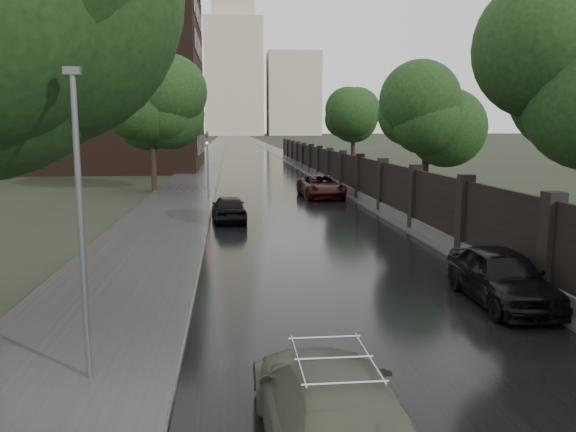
# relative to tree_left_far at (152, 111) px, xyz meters

# --- Properties ---
(ground) EXTENTS (800.00, 800.00, 0.00)m
(ground) POSITION_rel_tree_left_far_xyz_m (8.00, -30.00, -5.24)
(ground) COLOR black
(ground) RESTS_ON ground
(road) EXTENTS (8.00, 420.00, 0.02)m
(road) POSITION_rel_tree_left_far_xyz_m (8.00, 160.00, -5.23)
(road) COLOR black
(road) RESTS_ON ground
(sidewalk_left) EXTENTS (4.00, 420.00, 0.16)m
(sidewalk_left) POSITION_rel_tree_left_far_xyz_m (2.00, 160.00, -5.16)
(sidewalk_left) COLOR #2D2D2D
(sidewalk_left) RESTS_ON ground
(verge_right) EXTENTS (3.00, 420.00, 0.08)m
(verge_right) POSITION_rel_tree_left_far_xyz_m (13.50, 160.00, -5.20)
(verge_right) COLOR #2D2D2D
(verge_right) RESTS_ON ground
(fence_right) EXTENTS (0.45, 75.72, 2.70)m
(fence_right) POSITION_rel_tree_left_far_xyz_m (12.60, 2.01, -4.23)
(fence_right) COLOR #383533
(fence_right) RESTS_ON ground
(tree_left_far) EXTENTS (4.25, 4.25, 7.39)m
(tree_left_far) POSITION_rel_tree_left_far_xyz_m (0.00, 0.00, 0.00)
(tree_left_far) COLOR black
(tree_left_far) RESTS_ON ground
(tree_right_b) EXTENTS (4.08, 4.08, 7.01)m
(tree_right_b) POSITION_rel_tree_left_far_xyz_m (15.50, -8.00, -0.29)
(tree_right_b) COLOR black
(tree_right_b) RESTS_ON ground
(tree_right_c) EXTENTS (4.08, 4.08, 7.01)m
(tree_right_c) POSITION_rel_tree_left_far_xyz_m (15.50, 10.00, -0.29)
(tree_right_c) COLOR black
(tree_right_c) RESTS_ON ground
(lamp_post) EXTENTS (0.25, 0.12, 5.11)m
(lamp_post) POSITION_rel_tree_left_far_xyz_m (2.60, -28.50, -2.57)
(lamp_post) COLOR #59595E
(lamp_post) RESTS_ON ground
(traffic_light) EXTENTS (0.16, 0.32, 4.00)m
(traffic_light) POSITION_rel_tree_left_far_xyz_m (3.70, -5.01, -2.84)
(traffic_light) COLOR #59595E
(traffic_light) RESTS_ON ground
(brick_building) EXTENTS (24.00, 18.00, 20.00)m
(brick_building) POSITION_rel_tree_left_far_xyz_m (-10.00, 22.00, 4.76)
(brick_building) COLOR black
(brick_building) RESTS_ON ground
(stalinist_tower) EXTENTS (92.00, 30.00, 159.00)m
(stalinist_tower) POSITION_rel_tree_left_far_xyz_m (8.00, 270.00, 33.14)
(stalinist_tower) COLOR tan
(stalinist_tower) RESTS_ON ground
(volga_sedan) EXTENTS (1.95, 4.55, 1.31)m
(volga_sedan) POSITION_rel_tree_left_far_xyz_m (6.20, -30.94, -4.59)
(volga_sedan) COLOR #4E5141
(volga_sedan) RESTS_ON ground
(hatchback_left) EXTENTS (1.70, 3.71, 1.23)m
(hatchback_left) POSITION_rel_tree_left_far_xyz_m (4.89, -12.32, -4.63)
(hatchback_left) COLOR black
(hatchback_left) RESTS_ON ground
(car_right_near) EXTENTS (1.71, 4.03, 1.36)m
(car_right_near) POSITION_rel_tree_left_far_xyz_m (11.40, -25.03, -4.56)
(car_right_near) COLOR black
(car_right_near) RESTS_ON ground
(car_right_far) EXTENTS (2.54, 5.07, 1.38)m
(car_right_far) POSITION_rel_tree_left_far_xyz_m (10.45, -4.05, -4.55)
(car_right_far) COLOR black
(car_right_far) RESTS_ON ground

